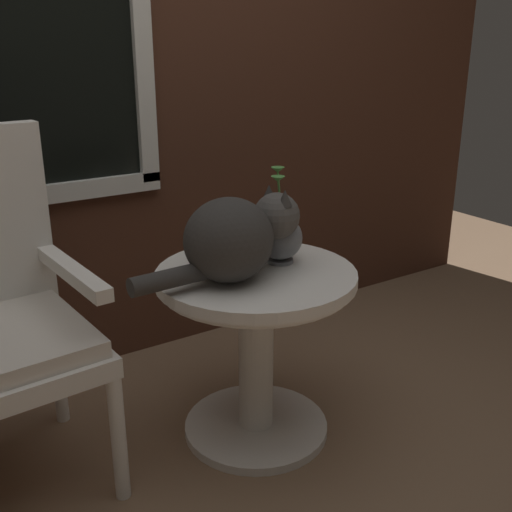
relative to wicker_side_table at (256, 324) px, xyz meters
name	(u,v)px	position (x,y,z in m)	size (l,w,h in m)	color
ground_plane	(235,455)	(-0.13, -0.08, -0.41)	(6.00, 6.00, 0.00)	#7F6047
back_wall	(105,33)	(-0.15, 0.78, 0.89)	(4.00, 0.07, 2.60)	#47281C
wicker_side_table	(256,324)	(0.00, 0.00, 0.00)	(0.64, 0.64, 0.59)	silver
cat	(234,237)	(-0.09, -0.02, 0.32)	(0.57, 0.27, 0.26)	#33302D
pewter_vase_with_ivy	(280,234)	(0.11, 0.03, 0.28)	(0.14, 0.14, 0.31)	slate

